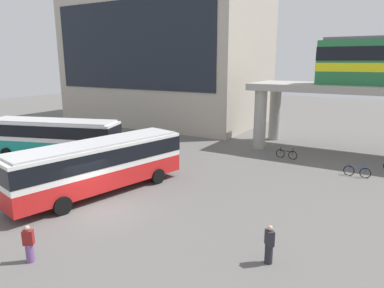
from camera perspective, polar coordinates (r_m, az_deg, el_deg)
ground_plane at (r=27.21m, az=0.28°, el=-3.37°), size 120.00×120.00×0.00m
station_building at (r=47.33m, az=-4.02°, el=14.43°), size 24.36×15.23×17.44m
bus_main at (r=21.60m, az=-14.96°, el=-2.81°), size 4.98×11.33×3.22m
bus_secondary at (r=30.72m, az=-21.87°, el=1.43°), size 11.28×5.91×3.22m
bicycle_blue at (r=26.91m, az=25.43°, el=-4.11°), size 1.79×0.11×1.04m
bicycle_black at (r=29.83m, az=15.23°, el=-1.63°), size 1.79×0.18×1.04m
pedestrian_walking_across at (r=15.80m, az=-25.15°, el=-14.76°), size 0.48×0.44×1.57m
pedestrian_waiting_near_stop at (r=14.63m, az=12.53°, el=-15.96°), size 0.46×0.47×1.63m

